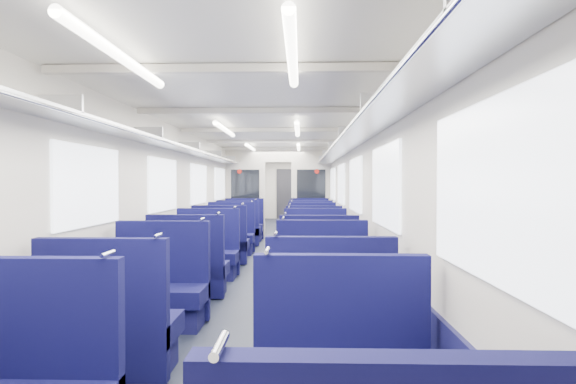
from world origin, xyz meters
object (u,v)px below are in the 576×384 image
at_px(seat_7, 322,290).
at_px(seat_15, 312,238).
at_px(seat_12, 221,245).
at_px(seat_13, 314,246).
at_px(seat_9, 319,272).
at_px(seat_19, 310,227).
at_px(seat_10, 207,256).
at_px(bulkhead, 278,191).
at_px(seat_16, 239,231).
at_px(seat_18, 244,227).
at_px(seat_11, 315,256).
at_px(seat_6, 159,293).
at_px(seat_4, 110,331).
at_px(end_door, 286,194).
at_px(seat_5, 330,328).
at_px(seat_8, 188,270).
at_px(seat_17, 311,232).

relative_size(seat_7, seat_15, 1.00).
xyz_separation_m(seat_12, seat_13, (1.66, -0.11, 0.00)).
height_order(seat_9, seat_19, same).
relative_size(seat_12, seat_15, 1.00).
bearing_deg(seat_13, seat_12, 176.31).
distance_m(seat_10, seat_13, 1.99).
bearing_deg(bulkhead, seat_16, -116.28).
bearing_deg(bulkhead, seat_18, -139.08).
bearing_deg(seat_11, seat_15, 90.00).
relative_size(seat_10, seat_16, 1.00).
xyz_separation_m(seat_6, seat_18, (0.00, 6.83, 0.00)).
distance_m(seat_4, seat_7, 2.14).
bearing_deg(bulkhead, seat_12, -101.69).
distance_m(end_door, bulkhead, 6.26).
bearing_deg(seat_7, bulkhead, 96.41).
xyz_separation_m(bulkhead, seat_15, (0.83, -2.93, -0.90)).
bearing_deg(seat_6, seat_13, 64.16).
bearing_deg(seat_9, seat_12, 124.80).
relative_size(seat_5, seat_10, 1.00).
height_order(bulkhead, seat_11, bulkhead).
distance_m(seat_6, seat_19, 7.22).
bearing_deg(seat_8, seat_11, 36.40).
bearing_deg(seat_17, seat_12, -126.36).
bearing_deg(seat_6, seat_10, 90.00).
height_order(seat_5, seat_17, same).
height_order(seat_7, seat_8, same).
bearing_deg(seat_5, seat_19, 90.00).
relative_size(bulkhead, seat_7, 2.58).
relative_size(end_door, seat_11, 1.84).
xyz_separation_m(bulkhead, seat_6, (-0.83, -7.55, -0.90)).
xyz_separation_m(seat_6, seat_15, (1.66, 4.62, 0.00)).
bearing_deg(seat_7, seat_5, -90.00).
distance_m(seat_12, seat_13, 1.66).
height_order(seat_4, seat_18, same).
height_order(seat_4, seat_17, same).
distance_m(end_door, seat_18, 7.06).
height_order(seat_4, seat_16, same).
bearing_deg(seat_8, seat_15, 64.25).
xyz_separation_m(seat_5, seat_15, (0.00, 5.69, 0.00)).
bearing_deg(end_door, seat_18, -96.78).
bearing_deg(seat_16, seat_12, -90.00).
bearing_deg(seat_17, seat_11, -90.00).
bearing_deg(bulkhead, seat_19, -32.18).
relative_size(end_door, seat_5, 1.84).
distance_m(seat_15, seat_17, 1.17).
bearing_deg(seat_16, seat_8, -90.00).
height_order(end_door, seat_18, end_door).
height_order(seat_5, seat_10, same).
relative_size(seat_7, seat_16, 1.00).
height_order(bulkhead, seat_19, bulkhead).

